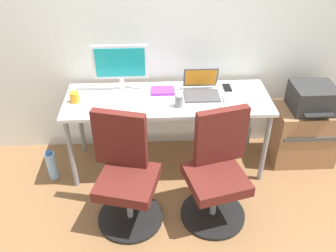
{
  "coord_description": "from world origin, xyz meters",
  "views": [
    {
      "loc": [
        -0.13,
        -2.75,
        2.36
      ],
      "look_at": [
        0.0,
        -0.05,
        0.49
      ],
      "focal_mm": 38.6,
      "sensor_mm": 36.0,
      "label": 1
    }
  ],
  "objects_px": {
    "office_chair_left": "(126,176)",
    "printer": "(312,98)",
    "desktop_monitor": "(120,65)",
    "coffee_mug": "(75,97)",
    "open_laptop": "(201,88)",
    "office_chair_right": "(217,173)",
    "side_cabinet": "(303,134)",
    "water_bottle_on_floor": "(52,165)"
  },
  "relations": [
    {
      "from": "water_bottle_on_floor",
      "to": "coffee_mug",
      "type": "distance_m",
      "value": 0.72
    },
    {
      "from": "office_chair_left",
      "to": "coffee_mug",
      "type": "distance_m",
      "value": 0.84
    },
    {
      "from": "coffee_mug",
      "to": "printer",
      "type": "bearing_deg",
      "value": 1.71
    },
    {
      "from": "desktop_monitor",
      "to": "side_cabinet",
      "type": "bearing_deg",
      "value": -4.19
    },
    {
      "from": "side_cabinet",
      "to": "coffee_mug",
      "type": "relative_size",
      "value": 6.48
    },
    {
      "from": "side_cabinet",
      "to": "open_laptop",
      "type": "bearing_deg",
      "value": 178.52
    },
    {
      "from": "office_chair_right",
      "to": "side_cabinet",
      "type": "bearing_deg",
      "value": 34.59
    },
    {
      "from": "office_chair_left",
      "to": "printer",
      "type": "height_order",
      "value": "office_chair_left"
    },
    {
      "from": "side_cabinet",
      "to": "water_bottle_on_floor",
      "type": "distance_m",
      "value": 2.43
    },
    {
      "from": "open_laptop",
      "to": "office_chair_left",
      "type": "bearing_deg",
      "value": -133.81
    },
    {
      "from": "office_chair_right",
      "to": "printer",
      "type": "bearing_deg",
      "value": 34.56
    },
    {
      "from": "office_chair_left",
      "to": "coffee_mug",
      "type": "bearing_deg",
      "value": 126.27
    },
    {
      "from": "office_chair_left",
      "to": "water_bottle_on_floor",
      "type": "distance_m",
      "value": 0.92
    },
    {
      "from": "desktop_monitor",
      "to": "open_laptop",
      "type": "height_order",
      "value": "desktop_monitor"
    },
    {
      "from": "office_chair_left",
      "to": "side_cabinet",
      "type": "height_order",
      "value": "office_chair_left"
    },
    {
      "from": "office_chair_left",
      "to": "printer",
      "type": "bearing_deg",
      "value": 21.54
    },
    {
      "from": "water_bottle_on_floor",
      "to": "desktop_monitor",
      "type": "height_order",
      "value": "desktop_monitor"
    },
    {
      "from": "office_chair_right",
      "to": "desktop_monitor",
      "type": "bearing_deg",
      "value": 133.99
    },
    {
      "from": "printer",
      "to": "open_laptop",
      "type": "distance_m",
      "value": 1.03
    },
    {
      "from": "office_chair_left",
      "to": "printer",
      "type": "relative_size",
      "value": 2.35
    },
    {
      "from": "open_laptop",
      "to": "water_bottle_on_floor",
      "type": "bearing_deg",
      "value": -171.53
    },
    {
      "from": "side_cabinet",
      "to": "coffee_mug",
      "type": "xyz_separation_m",
      "value": [
        -2.13,
        -0.06,
        0.51
      ]
    },
    {
      "from": "water_bottle_on_floor",
      "to": "coffee_mug",
      "type": "xyz_separation_m",
      "value": [
        0.29,
        0.12,
        0.65
      ]
    },
    {
      "from": "office_chair_right",
      "to": "side_cabinet",
      "type": "distance_m",
      "value": 1.18
    },
    {
      "from": "side_cabinet",
      "to": "coffee_mug",
      "type": "distance_m",
      "value": 2.19
    },
    {
      "from": "office_chair_left",
      "to": "office_chair_right",
      "type": "xyz_separation_m",
      "value": [
        0.72,
        0.0,
        0.0
      ]
    },
    {
      "from": "printer",
      "to": "office_chair_right",
      "type": "bearing_deg",
      "value": -145.44
    },
    {
      "from": "office_chair_left",
      "to": "desktop_monitor",
      "type": "relative_size",
      "value": 1.96
    },
    {
      "from": "desktop_monitor",
      "to": "printer",
      "type": "bearing_deg",
      "value": -4.22
    },
    {
      "from": "office_chair_left",
      "to": "desktop_monitor",
      "type": "xyz_separation_m",
      "value": [
        -0.05,
        0.79,
        0.58
      ]
    },
    {
      "from": "water_bottle_on_floor",
      "to": "coffee_mug",
      "type": "relative_size",
      "value": 3.37
    },
    {
      "from": "office_chair_left",
      "to": "open_laptop",
      "type": "xyz_separation_m",
      "value": [
        0.67,
        0.69,
        0.39
      ]
    },
    {
      "from": "printer",
      "to": "desktop_monitor",
      "type": "distance_m",
      "value": 1.77
    },
    {
      "from": "office_chair_right",
      "to": "desktop_monitor",
      "type": "distance_m",
      "value": 1.25
    },
    {
      "from": "open_laptop",
      "to": "coffee_mug",
      "type": "bearing_deg",
      "value": -175.31
    },
    {
      "from": "desktop_monitor",
      "to": "open_laptop",
      "type": "bearing_deg",
      "value": -8.05
    },
    {
      "from": "water_bottle_on_floor",
      "to": "desktop_monitor",
      "type": "relative_size",
      "value": 0.65
    },
    {
      "from": "office_chair_left",
      "to": "side_cabinet",
      "type": "distance_m",
      "value": 1.82
    },
    {
      "from": "side_cabinet",
      "to": "office_chair_right",
      "type": "bearing_deg",
      "value": -145.41
    },
    {
      "from": "desktop_monitor",
      "to": "coffee_mug",
      "type": "bearing_deg",
      "value": -154.27
    },
    {
      "from": "water_bottle_on_floor",
      "to": "desktop_monitor",
      "type": "bearing_deg",
      "value": 24.24
    },
    {
      "from": "office_chair_right",
      "to": "water_bottle_on_floor",
      "type": "height_order",
      "value": "office_chair_right"
    }
  ]
}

